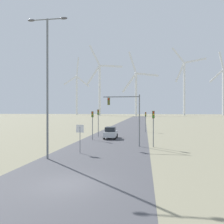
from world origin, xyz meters
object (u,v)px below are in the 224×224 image
Objects in this scene: traffic_light_mast_overhead at (127,110)px; wind_turbine_center at (136,88)px; wind_turbine_far_left at (77,90)px; wind_turbine_right at (184,83)px; streetlamp at (47,73)px; traffic_light_post_mid_right at (146,117)px; wind_turbine_left at (100,84)px; traffic_light_post_mid_left at (98,117)px; traffic_light_post_near_right at (153,121)px; car_approaching at (111,133)px; traffic_light_post_near_left at (92,119)px; wind_turbine_far_right at (223,87)px; stop_sign_near at (80,133)px.

traffic_light_mast_overhead is 0.10× the size of wind_turbine_center.
wind_turbine_right reaches higher than wind_turbine_far_left.
wind_turbine_center is at bearing 91.87° from traffic_light_mast_overhead.
traffic_light_post_mid_right is (8.92, 27.00, -4.75)m from streetlamp.
wind_turbine_center is at bearing -33.24° from wind_turbine_far_left.
wind_turbine_left is (-43.69, 163.16, 27.35)m from traffic_light_post_mid_right.
traffic_light_post_mid_right is 0.06× the size of wind_turbine_right.
traffic_light_post_mid_left is at bearing 86.76° from streetlamp.
wind_turbine_right reaches higher than traffic_light_post_near_right.
wind_turbine_left is at bearing 102.32° from car_approaching.
wind_turbine_right is at bearing 25.36° from wind_turbine_center.
traffic_light_post_mid_left is 1.12× the size of traffic_light_post_mid_right.
traffic_light_post_near_left is (0.95, 13.30, -4.63)m from streetlamp.
car_approaching is (-3.15, 7.22, -3.58)m from traffic_light_mast_overhead.
traffic_light_post_mid_right is 0.06× the size of wind_turbine_far_right.
wind_turbine_right is at bearing 77.06° from car_approaching.
wind_turbine_far_left reaches higher than traffic_light_post_mid_left.
car_approaching is 0.06× the size of wind_turbine_right.
traffic_light_post_mid_right is at bearing -102.12° from wind_turbine_right.
wind_turbine_right is (46.86, 210.63, 30.79)m from stop_sign_near.
traffic_light_post_near_left is 0.06× the size of wind_turbine_far_left.
traffic_light_mast_overhead is at bearing 176.88° from traffic_light_post_near_right.
streetlamp is at bearing -94.09° from traffic_light_post_near_left.
wind_turbine_center is at bearing -166.31° from wind_turbine_far_right.
traffic_light_post_mid_left is at bearing 94.63° from stop_sign_near.
wind_turbine_left is (-35.73, 176.87, 27.23)m from traffic_light_post_near_left.
streetlamp is 229.21m from wind_turbine_far_right.
wind_turbine_center is at bearing 90.11° from traffic_light_post_near_left.
traffic_light_mast_overhead is (-2.35, -18.95, 1.48)m from traffic_light_post_mid_right.
streetlamp is at bearing -129.17° from traffic_light_mast_overhead.
wind_turbine_right is at bearing 79.20° from traffic_light_post_near_right.
streetlamp is 220.60m from wind_turbine_right.
traffic_light_post_mid_left is (0.03, 4.01, 0.21)m from traffic_light_post_near_left.
streetlamp is at bearing -125.56° from stop_sign_near.
wind_turbine_center is (-2.80, 175.42, 25.03)m from car_approaching.
wind_turbine_right is at bearing 76.51° from traffic_light_post_near_left.
wind_turbine_center reaches higher than traffic_light_post_mid_right.
traffic_light_post_mid_left is 235.87m from wind_turbine_far_left.
wind_turbine_far_right reaches higher than traffic_light_mast_overhead.
wind_turbine_far_left is 0.99× the size of wind_turbine_right.
traffic_light_post_near_right is 184.45m from wind_turbine_center.
traffic_light_mast_overhead is (5.58, -9.25, 1.15)m from traffic_light_post_mid_left.
traffic_light_post_near_left is 7.80m from traffic_light_mast_overhead.
wind_turbine_far_left is 125.51m from wind_turbine_right.
traffic_light_post_mid_left is 0.07× the size of wind_turbine_far_left.
wind_turbine_center is (-5.95, 182.64, 21.45)m from traffic_light_mast_overhead.
stop_sign_near is 0.46× the size of traffic_light_mast_overhead.
stop_sign_near is 9.11m from traffic_light_post_near_right.
traffic_light_post_mid_left is at bearing 132.92° from traffic_light_post_near_right.
streetlamp is 10.89m from traffic_light_mast_overhead.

